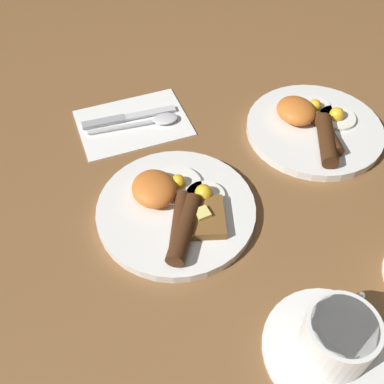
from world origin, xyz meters
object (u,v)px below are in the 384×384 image
knife (124,118)px  breakfast_plate_far (314,126)px  spoon (156,120)px  teacup_near (336,340)px  breakfast_plate_near (176,208)px

knife → breakfast_plate_far: bearing=-22.1°
knife → spoon: size_ratio=1.05×
teacup_near → knife: teacup_near is taller
breakfast_plate_near → breakfast_plate_far: same height
teacup_near → breakfast_plate_far: bearing=151.2°
breakfast_plate_far → breakfast_plate_near: bearing=-74.4°
breakfast_plate_near → breakfast_plate_far: 0.30m
spoon → breakfast_plate_far: bearing=-19.3°
breakfast_plate_near → breakfast_plate_far: bearing=105.6°
breakfast_plate_far → spoon: breakfast_plate_far is taller
breakfast_plate_far → teacup_near: (0.35, -0.19, 0.02)m
breakfast_plate_far → knife: 0.34m
spoon → breakfast_plate_near: bearing=-93.3°
breakfast_plate_far → knife: breakfast_plate_far is taller
breakfast_plate_near → teacup_near: (0.27, 0.10, 0.02)m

